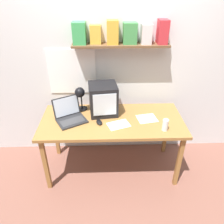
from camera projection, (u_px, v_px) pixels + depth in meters
ground_plane at (112, 167)px, 2.87m from camera, size 12.00×12.00×0.00m
back_wall at (111, 58)px, 2.60m from camera, size 5.60×0.24×2.60m
corner_desk at (112, 124)px, 2.52m from camera, size 1.61×0.72×0.75m
crt_monitor at (103, 99)px, 2.52m from camera, size 0.35×0.34×0.36m
laptop at (70, 115)px, 2.46m from camera, size 0.41×0.40×0.24m
desk_lamp at (80, 95)px, 2.51m from camera, size 0.12×0.19×0.32m
juice_glass at (165, 126)px, 2.28m from camera, size 0.06×0.06×0.13m
computer_mouse at (99, 122)px, 2.41m from camera, size 0.09×0.12×0.03m
printed_handout at (119, 125)px, 2.39m from camera, size 0.27×0.23×0.00m
loose_paper_near_laptop at (147, 118)px, 2.50m from camera, size 0.24×0.22×0.00m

